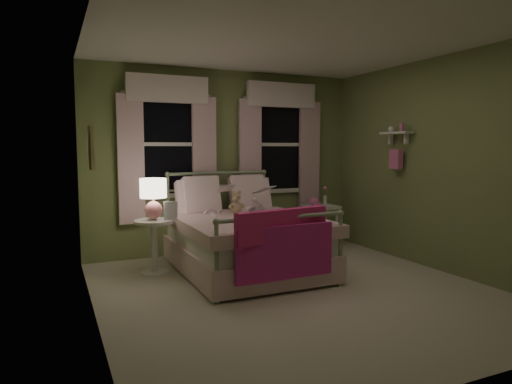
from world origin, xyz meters
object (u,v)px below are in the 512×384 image
child_right (251,191)px  table_lamp (153,194)px  bed (244,240)px  teddy_bear (236,204)px  nightstand_right (320,212)px  child_left (211,193)px  nightstand_left (154,239)px

child_right → table_lamp: (-1.31, -0.12, 0.03)m
bed → table_lamp: 1.22m
teddy_bear → nightstand_right: teddy_bear is taller
table_lamp → nightstand_right: bearing=7.7°
child_left → table_lamp: 0.76m
teddy_bear → table_lamp: size_ratio=0.62×
nightstand_left → table_lamp: (-0.00, 0.00, 0.54)m
nightstand_right → bed: bearing=-156.6°
teddy_bear → nightstand_left: bearing=177.6°
bed → nightstand_right: (1.49, 0.64, 0.17)m
child_left → child_right: size_ratio=1.01×
teddy_bear → nightstand_left: teddy_bear is taller
table_lamp → nightstand_left: bearing=-45.0°
nightstand_left → table_lamp: 0.54m
bed → child_left: bearing=123.6°
child_left → bed: bearing=131.2°
table_lamp → teddy_bear: bearing=-2.4°
bed → child_right: 0.74m
bed → child_right: (0.28, 0.42, 0.55)m
bed → table_lamp: bearing=163.5°
child_right → teddy_bear: (-0.28, -0.16, -0.14)m
child_right → table_lamp: 1.32m
child_right → nightstand_left: child_right is taller
child_right → nightstand_right: child_right is taller
bed → nightstand_left: (-1.03, 0.31, 0.03)m
child_left → nightstand_left: (-0.75, -0.12, -0.51)m
bed → child_right: size_ratio=2.83×
teddy_bear → child_left: bearing=150.5°
child_left → nightstand_left: child_left is taller
teddy_bear → table_lamp: 1.05m
table_lamp → child_right: bearing=5.0°
bed → child_left: child_left is taller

